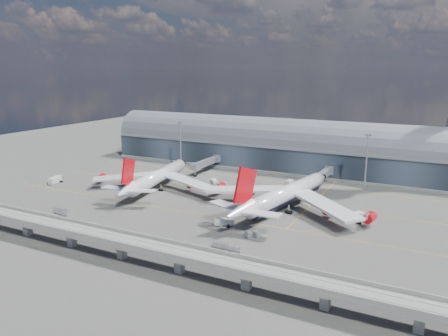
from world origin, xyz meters
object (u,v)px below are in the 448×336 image
at_px(service_truck_0, 55,180).
at_px(cargo_train_0, 61,212).
at_px(service_truck_4, 289,183).
at_px(floodlight_mast_right, 366,160).
at_px(cargo_train_1, 227,247).
at_px(floodlight_mast_left, 181,143).
at_px(service_truck_1, 133,185).
at_px(airliner_left, 156,177).
at_px(cargo_train_2, 252,234).
at_px(service_truck_2, 224,222).
at_px(airliner_right, 284,196).
at_px(service_truck_3, 355,217).
at_px(service_truck_5, 214,183).

distance_m(service_truck_0, cargo_train_0, 49.57).
bearing_deg(service_truck_4, floodlight_mast_right, 24.04).
bearing_deg(cargo_train_0, service_truck_4, -48.13).
height_order(service_truck_4, cargo_train_1, service_truck_4).
height_order(floodlight_mast_left, service_truck_0, floodlight_mast_left).
bearing_deg(service_truck_1, cargo_train_0, 176.12).
bearing_deg(floodlight_mast_left, floodlight_mast_right, 0.00).
xyz_separation_m(floodlight_mast_left, service_truck_4, (66.90, -9.20, -12.36)).
height_order(airliner_left, cargo_train_2, airliner_left).
relative_size(floodlight_mast_left, service_truck_1, 5.24).
height_order(service_truck_0, cargo_train_1, service_truck_0).
distance_m(service_truck_2, service_truck_4, 62.56).
bearing_deg(cargo_train_1, service_truck_0, 70.60).
distance_m(airliner_right, cargo_train_0, 86.01).
xyz_separation_m(floodlight_mast_right, service_truck_0, (-134.98, -57.90, -11.97)).
bearing_deg(airliner_left, airliner_right, -11.12).
height_order(floodlight_mast_right, service_truck_3, floodlight_mast_right).
bearing_deg(airliner_left, floodlight_mast_right, 18.01).
relative_size(cargo_train_0, cargo_train_1, 0.83).
distance_m(service_truck_0, service_truck_2, 100.13).
bearing_deg(airliner_left, floodlight_mast_left, 99.22).
bearing_deg(cargo_train_2, service_truck_3, -11.63).
distance_m(floodlight_mast_right, cargo_train_0, 132.43).
relative_size(airliner_right, service_truck_0, 8.96).
bearing_deg(service_truck_5, service_truck_3, -58.77).
bearing_deg(cargo_train_2, floodlight_mast_right, 13.41).
relative_size(service_truck_3, cargo_train_2, 1.24).
relative_size(service_truck_1, cargo_train_1, 0.49).
relative_size(floodlight_mast_right, service_truck_2, 3.50).
relative_size(service_truck_3, cargo_train_1, 0.70).
height_order(service_truck_5, cargo_train_0, service_truck_5).
height_order(service_truck_4, service_truck_5, service_truck_5).
height_order(service_truck_3, cargo_train_1, service_truck_3).
bearing_deg(service_truck_2, service_truck_1, 41.35).
distance_m(service_truck_0, service_truck_1, 40.34).
bearing_deg(airliner_right, service_truck_3, 9.42).
distance_m(cargo_train_0, cargo_train_2, 75.10).
height_order(airliner_left, service_truck_5, airliner_left).
relative_size(airliner_right, service_truck_5, 11.66).
height_order(cargo_train_0, cargo_train_1, cargo_train_0).
distance_m(floodlight_mast_right, service_truck_5, 70.64).
height_order(floodlight_mast_left, floodlight_mast_right, same).
bearing_deg(cargo_train_2, service_truck_1, 97.58).
xyz_separation_m(cargo_train_1, cargo_train_2, (2.82, 12.79, 0.11)).
bearing_deg(service_truck_5, airliner_right, -67.67).
relative_size(airliner_left, cargo_train_2, 11.91).
distance_m(floodlight_mast_left, service_truck_4, 68.65).
relative_size(service_truck_3, service_truck_5, 1.11).
xyz_separation_m(airliner_right, service_truck_0, (-112.24, -11.87, -4.37)).
bearing_deg(floodlight_mast_left, cargo_train_0, -87.95).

